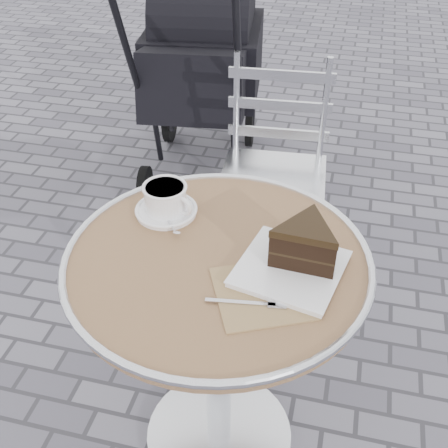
% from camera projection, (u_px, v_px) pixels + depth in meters
% --- Properties ---
extents(ground, '(80.00, 80.00, 0.00)m').
position_uv_depth(ground, '(219.00, 437.00, 1.73)').
color(ground, slate).
rests_on(ground, ground).
extents(cafe_table, '(0.72, 0.72, 0.74)m').
position_uv_depth(cafe_table, '(218.00, 308.00, 1.39)').
color(cafe_table, silver).
rests_on(cafe_table, ground).
extents(cappuccino_set, '(0.16, 0.17, 0.08)m').
position_uv_depth(cappuccino_set, '(166.00, 201.00, 1.41)').
color(cappuccino_set, white).
rests_on(cappuccino_set, cafe_table).
extents(cake_plate_set, '(0.32, 0.35, 0.12)m').
position_uv_depth(cake_plate_set, '(301.00, 250.00, 1.23)').
color(cake_plate_set, '#987553').
rests_on(cake_plate_set, cafe_table).
extents(bistro_chair, '(0.42, 0.42, 0.86)m').
position_uv_depth(bistro_chair, '(276.00, 147.00, 2.10)').
color(bistro_chair, silver).
rests_on(bistro_chair, ground).
extents(baby_stroller, '(0.62, 1.13, 1.12)m').
position_uv_depth(baby_stroller, '(202.00, 75.00, 2.72)').
color(baby_stroller, black).
rests_on(baby_stroller, ground).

